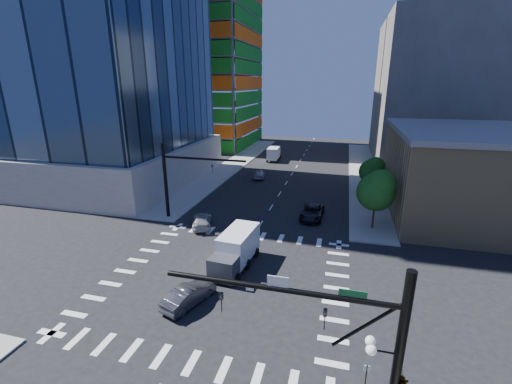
% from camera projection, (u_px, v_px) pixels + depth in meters
% --- Properties ---
extents(ground, '(160.00, 160.00, 0.00)m').
position_uv_depth(ground, '(226.00, 279.00, 28.67)').
color(ground, black).
rests_on(ground, ground).
extents(road_markings, '(20.00, 20.00, 0.01)m').
position_uv_depth(road_markings, '(226.00, 279.00, 28.67)').
color(road_markings, silver).
rests_on(road_markings, ground).
extents(sidewalk_ne, '(5.00, 60.00, 0.15)m').
position_uv_depth(sidewalk_ne, '(363.00, 173.00, 62.55)').
color(sidewalk_ne, gray).
rests_on(sidewalk_ne, ground).
extents(sidewalk_nw, '(5.00, 60.00, 0.15)m').
position_uv_depth(sidewalk_nw, '(233.00, 165.00, 68.52)').
color(sidewalk_nw, gray).
rests_on(sidewalk_nw, ground).
extents(construction_building, '(25.16, 34.50, 70.60)m').
position_uv_depth(construction_building, '(202.00, 45.00, 84.83)').
color(construction_building, slate).
rests_on(construction_building, ground).
extents(commercial_building, '(20.50, 22.50, 10.60)m').
position_uv_depth(commercial_building, '(480.00, 173.00, 41.37)').
color(commercial_building, tan).
rests_on(commercial_building, ground).
extents(bg_building_ne, '(24.00, 30.00, 28.00)m').
position_uv_depth(bg_building_ne, '(442.00, 92.00, 68.68)').
color(bg_building_ne, '#5A5451').
rests_on(bg_building_ne, ground).
extents(signal_mast_se, '(10.51, 2.48, 9.00)m').
position_uv_depth(signal_mast_se, '(375.00, 357.00, 14.01)').
color(signal_mast_se, black).
rests_on(signal_mast_se, sidewalk_se).
extents(signal_mast_nw, '(10.20, 0.40, 9.00)m').
position_uv_depth(signal_mast_nw, '(177.00, 175.00, 39.99)').
color(signal_mast_nw, black).
rests_on(signal_mast_nw, sidewalk_nw).
extents(tree_south, '(4.16, 4.16, 6.82)m').
position_uv_depth(tree_south, '(378.00, 190.00, 37.05)').
color(tree_south, '#382316').
rests_on(tree_south, sidewalk_ne).
extents(tree_north, '(3.54, 3.52, 5.78)m').
position_uv_depth(tree_north, '(373.00, 170.00, 48.26)').
color(tree_north, '#382316').
rests_on(tree_north, sidewalk_ne).
extents(no_parking_sign, '(0.30, 0.06, 2.20)m').
position_uv_depth(no_parking_sign, '(366.00, 378.00, 17.40)').
color(no_parking_sign, black).
rests_on(no_parking_sign, ground).
extents(car_nb_far, '(2.74, 5.53, 1.51)m').
position_uv_depth(car_nb_far, '(312.00, 212.00, 41.48)').
color(car_nb_far, black).
rests_on(car_nb_far, ground).
extents(car_sb_near, '(3.57, 5.31, 1.43)m').
position_uv_depth(car_sb_near, '(202.00, 220.00, 39.13)').
color(car_sb_near, '#BBBBBB').
rests_on(car_sb_near, ground).
extents(car_sb_mid, '(2.57, 4.76, 1.54)m').
position_uv_depth(car_sb_mid, '(259.00, 174.00, 58.98)').
color(car_sb_mid, '#9EA0A5').
rests_on(car_sb_mid, ground).
extents(car_sb_cross, '(2.98, 4.80, 1.49)m').
position_uv_depth(car_sb_cross, '(189.00, 295.00, 25.31)').
color(car_sb_cross, '#47474B').
rests_on(car_sb_cross, ground).
extents(box_truck_near, '(3.07, 6.23, 3.17)m').
position_uv_depth(box_truck_near, '(234.00, 254.00, 30.08)').
color(box_truck_near, black).
rests_on(box_truck_near, ground).
extents(box_truck_far, '(2.52, 5.55, 2.87)m').
position_uv_depth(box_truck_far, '(274.00, 154.00, 72.58)').
color(box_truck_far, black).
rests_on(box_truck_far, ground).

